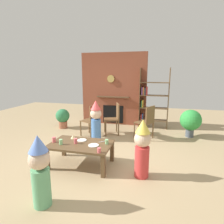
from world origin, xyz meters
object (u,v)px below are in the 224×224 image
(coffee_table, at_px, (81,147))
(child_in_pink, at_px, (142,147))
(potted_plant_tall, at_px, (191,121))
(birthday_cake_slice, at_px, (73,137))
(child_by_the_chairs, at_px, (96,120))
(paper_cup_far_left, at_px, (99,150))
(paper_plate_rear, at_px, (82,140))
(potted_plant_short, at_px, (63,117))
(dining_chair_middle, at_px, (115,117))
(paper_cup_near_right, at_px, (61,142))
(paper_cup_far_right, at_px, (54,140))
(paper_plate_front, at_px, (94,145))
(child_with_cone_hat, at_px, (40,169))
(dining_chair_left, at_px, (92,119))
(paper_cup_near_left, at_px, (107,142))
(bookshelf, at_px, (152,100))
(paper_cup_center, at_px, (76,141))
(dining_chair_right, at_px, (147,120))

(coffee_table, distance_m, child_in_pink, 1.19)
(child_in_pink, bearing_deg, potted_plant_tall, -109.41)
(birthday_cake_slice, relative_size, child_by_the_chairs, 0.09)
(child_by_the_chairs, bearing_deg, child_in_pink, 35.13)
(child_in_pink, bearing_deg, child_by_the_chairs, -42.38)
(paper_cup_far_left, xyz_separation_m, paper_plate_rear, (-0.51, 0.46, -0.04))
(paper_cup_far_left, bearing_deg, potted_plant_short, 129.51)
(dining_chair_middle, distance_m, potted_plant_tall, 2.10)
(potted_plant_short, bearing_deg, coffee_table, -54.11)
(paper_cup_near_right, xyz_separation_m, paper_cup_far_right, (-0.19, 0.08, -0.00))
(paper_plate_front, bearing_deg, child_in_pink, -5.37)
(child_with_cone_hat, height_order, child_by_the_chairs, child_by_the_chairs)
(paper_cup_far_right, relative_size, birthday_cake_slice, 0.99)
(paper_plate_rear, distance_m, dining_chair_left, 1.50)
(paper_cup_near_left, xyz_separation_m, paper_cup_near_right, (-0.83, -0.23, 0.01))
(paper_plate_front, height_order, dining_chair_middle, dining_chair_middle)
(paper_cup_far_right, height_order, paper_plate_rear, paper_cup_far_right)
(child_by_the_chairs, height_order, potted_plant_short, child_by_the_chairs)
(paper_cup_far_right, bearing_deg, bookshelf, 59.82)
(child_by_the_chairs, bearing_deg, dining_chair_left, -148.54)
(potted_plant_tall, bearing_deg, dining_chair_left, -167.00)
(paper_plate_front, relative_size, birthday_cake_slice, 1.95)
(paper_cup_near_left, distance_m, potted_plant_short, 2.90)
(paper_cup_center, relative_size, paper_plate_front, 0.51)
(coffee_table, xyz_separation_m, potted_plant_short, (-1.56, 2.15, -0.02))
(coffee_table, height_order, dining_chair_left, dining_chair_left)
(paper_cup_far_left, xyz_separation_m, dining_chair_left, (-0.83, 1.93, 0.03))
(paper_plate_front, bearing_deg, coffee_table, 172.51)
(coffee_table, distance_m, potted_plant_tall, 3.19)
(paper_cup_far_left, xyz_separation_m, birthday_cake_slice, (-0.73, 0.53, -0.01))
(coffee_table, xyz_separation_m, paper_plate_front, (0.27, -0.04, 0.07))
(paper_cup_near_left, relative_size, paper_cup_center, 0.86)
(paper_cup_near_right, bearing_deg, potted_plant_tall, 42.12)
(potted_plant_short, bearing_deg, bookshelf, 15.01)
(child_in_pink, distance_m, potted_plant_tall, 2.60)
(paper_cup_far_right, distance_m, dining_chair_left, 1.69)
(child_by_the_chairs, xyz_separation_m, dining_chair_middle, (0.36, 0.60, -0.05))
(child_with_cone_hat, height_order, dining_chair_right, child_with_cone_hat)
(bookshelf, bearing_deg, child_with_cone_hat, -107.08)
(paper_cup_near_left, bearing_deg, child_in_pink, -17.87)
(paper_plate_front, bearing_deg, birthday_cake_slice, 154.20)
(paper_cup_far_left, bearing_deg, dining_chair_right, 72.67)
(coffee_table, bearing_deg, child_by_the_chairs, 96.63)
(paper_cup_near_right, distance_m, child_with_cone_hat, 1.07)
(paper_cup_center, distance_m, child_with_cone_hat, 1.15)
(paper_cup_far_right, xyz_separation_m, dining_chair_middle, (0.72, 2.03, 0.02))
(birthday_cake_slice, xyz_separation_m, dining_chair_left, (-0.10, 1.40, 0.03))
(bookshelf, height_order, paper_cup_near_right, bookshelf)
(bookshelf, distance_m, dining_chair_middle, 1.40)
(bookshelf, distance_m, child_in_pink, 3.03)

